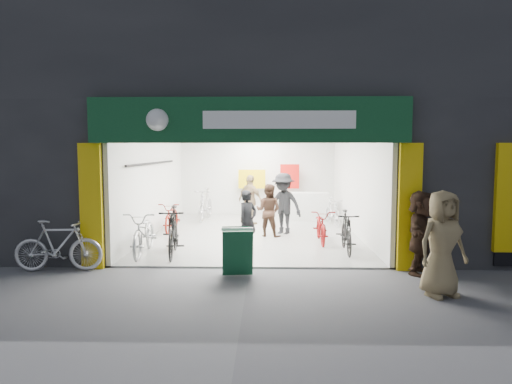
{
  "coord_description": "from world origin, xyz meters",
  "views": [
    {
      "loc": [
        0.37,
        -9.28,
        2.44
      ],
      "look_at": [
        0.1,
        1.5,
        1.47
      ],
      "focal_mm": 32.0,
      "sensor_mm": 36.0,
      "label": 1
    }
  ],
  "objects_px": {
    "pedestrian_near": "(442,244)",
    "sandwich_board": "(237,250)",
    "bike_right_front": "(346,232)",
    "bike_left_front": "(145,233)",
    "parked_bike": "(58,246)"
  },
  "relations": [
    {
      "from": "pedestrian_near",
      "to": "sandwich_board",
      "type": "bearing_deg",
      "value": 143.14
    },
    {
      "from": "bike_right_front",
      "to": "sandwich_board",
      "type": "relative_size",
      "value": 1.85
    },
    {
      "from": "bike_right_front",
      "to": "sandwich_board",
      "type": "height_order",
      "value": "bike_right_front"
    },
    {
      "from": "pedestrian_near",
      "to": "bike_right_front",
      "type": "bearing_deg",
      "value": 89.96
    },
    {
      "from": "pedestrian_near",
      "to": "parked_bike",
      "type": "bearing_deg",
      "value": 150.92
    },
    {
      "from": "parked_bike",
      "to": "pedestrian_near",
      "type": "xyz_separation_m",
      "value": [
        7.16,
        -1.4,
        0.37
      ]
    },
    {
      "from": "bike_right_front",
      "to": "sandwich_board",
      "type": "bearing_deg",
      "value": -138.44
    },
    {
      "from": "bike_right_front",
      "to": "pedestrian_near",
      "type": "distance_m",
      "value": 3.38
    },
    {
      "from": "sandwich_board",
      "to": "bike_left_front",
      "type": "bearing_deg",
      "value": 138.11
    },
    {
      "from": "bike_right_front",
      "to": "pedestrian_near",
      "type": "height_order",
      "value": "pedestrian_near"
    },
    {
      "from": "pedestrian_near",
      "to": "sandwich_board",
      "type": "distance_m",
      "value": 3.73
    },
    {
      "from": "bike_right_front",
      "to": "parked_bike",
      "type": "xyz_separation_m",
      "value": [
        -6.12,
        -1.8,
        0.02
      ]
    },
    {
      "from": "bike_right_front",
      "to": "pedestrian_near",
      "type": "bearing_deg",
      "value": -69.38
    },
    {
      "from": "bike_left_front",
      "to": "sandwich_board",
      "type": "distance_m",
      "value": 2.84
    },
    {
      "from": "parked_bike",
      "to": "sandwich_board",
      "type": "bearing_deg",
      "value": -98.21
    }
  ]
}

